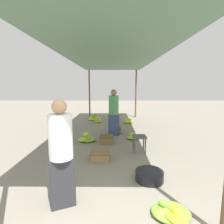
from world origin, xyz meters
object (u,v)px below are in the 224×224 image
at_px(stool, 139,139).
at_px(banana_pile_right_0, 128,121).
at_px(banana_pile_left_0, 94,118).
at_px(crate_near, 106,139).
at_px(basin_black, 149,176).
at_px(crate_far, 116,130).
at_px(banana_pile_left_1, 97,120).
at_px(banana_pile_right_1, 134,137).
at_px(shopper_walking_mid, 114,112).
at_px(vendor_foreground, 61,152).
at_px(banana_pile_right_2, 172,212).
at_px(banana_pile_left_2, 86,139).
at_px(crate_mid, 100,155).

distance_m(stool, banana_pile_right_0, 3.74).
distance_m(banana_pile_left_0, crate_near, 3.77).
bearing_deg(basin_black, crate_far, 99.64).
bearing_deg(banana_pile_left_1, banana_pile_right_1, -61.68).
distance_m(crate_near, shopper_walking_mid, 1.14).
xyz_separation_m(basin_black, crate_far, (-0.57, 3.34, 0.01)).
height_order(basin_black, banana_pile_right_0, banana_pile_right_0).
height_order(vendor_foreground, banana_pile_right_2, vendor_foreground).
relative_size(vendor_foreground, banana_pile_left_0, 2.75).
bearing_deg(banana_pile_left_2, banana_pile_right_2, -63.20).
bearing_deg(crate_mid, banana_pile_left_1, 96.12).
bearing_deg(banana_pile_right_1, basin_black, -90.13).
height_order(banana_pile_right_0, banana_pile_right_1, same).
height_order(basin_black, banana_pile_right_1, banana_pile_right_1).
distance_m(basin_black, banana_pile_right_2, 0.93).
xyz_separation_m(banana_pile_left_1, banana_pile_right_2, (1.53, -6.12, -0.04)).
bearing_deg(vendor_foreground, banana_pile_right_2, -8.97).
xyz_separation_m(banana_pile_right_0, crate_far, (-0.62, -1.78, 0.02)).
bearing_deg(banana_pile_right_0, shopper_walking_mid, -108.22).
height_order(banana_pile_left_0, banana_pile_right_0, banana_pile_left_0).
relative_size(vendor_foreground, crate_far, 3.94).
height_order(basin_black, banana_pile_left_2, banana_pile_left_2).
bearing_deg(crate_mid, crate_far, 80.52).
height_order(banana_pile_left_2, shopper_walking_mid, shopper_walking_mid).
relative_size(banana_pile_left_2, banana_pile_right_1, 1.16).
bearing_deg(banana_pile_right_2, stool, 92.20).
distance_m(banana_pile_left_2, crate_far, 1.43).
bearing_deg(banana_pile_right_1, banana_pile_left_1, 118.32).
xyz_separation_m(banana_pile_right_1, shopper_walking_mid, (-0.66, 0.44, 0.76)).
height_order(banana_pile_left_2, banana_pile_right_1, banana_pile_left_2).
height_order(vendor_foreground, banana_pile_left_1, vendor_foreground).
bearing_deg(crate_far, basin_black, -80.36).
relative_size(banana_pile_left_0, banana_pile_left_2, 0.99).
distance_m(banana_pile_left_0, crate_far, 2.71).
distance_m(banana_pile_left_1, shopper_walking_mid, 2.45).
relative_size(basin_black, shopper_walking_mid, 0.32).
xyz_separation_m(banana_pile_left_1, crate_near, (0.55, -3.06, -0.00)).
relative_size(basin_black, banana_pile_right_0, 1.05).
relative_size(banana_pile_left_2, shopper_walking_mid, 0.35).
distance_m(basin_black, shopper_walking_mid, 3.15).
height_order(stool, crate_near, stool).
relative_size(banana_pile_left_1, banana_pile_right_1, 0.79).
height_order(vendor_foreground, stool, vendor_foreground).
height_order(stool, banana_pile_left_0, stool).
xyz_separation_m(crate_near, shopper_walking_mid, (0.22, 0.85, 0.73)).
xyz_separation_m(stool, banana_pile_right_1, (-0.01, 1.16, -0.28)).
xyz_separation_m(basin_black, banana_pile_left_1, (-1.42, 5.20, 0.02)).
relative_size(basin_black, banana_pile_left_0, 0.92).
xyz_separation_m(crate_mid, crate_far, (0.40, 2.39, 0.01)).
xyz_separation_m(banana_pile_left_0, crate_mid, (0.70, -4.88, -0.01)).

